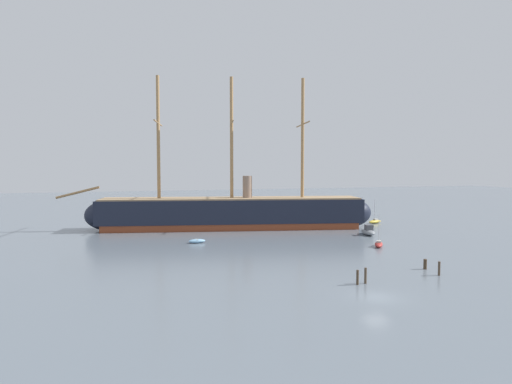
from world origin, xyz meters
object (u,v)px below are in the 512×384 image
dinghy_alongside_bow (197,241)px  mooring_piling_left_pair (425,264)px  sailboat_mid_right (379,244)px  mooring_piling_nearest (439,269)px  motorboat_alongside_stern (368,231)px  mooring_piling_right_pair (365,276)px  dinghy_distant_centre (241,220)px  sailboat_far_right (375,221)px  tall_ship (232,212)px  mooring_piling_midwater (358,277)px

dinghy_alongside_bow → mooring_piling_left_pair: size_ratio=2.25×
sailboat_mid_right → mooring_piling_nearest: 19.40m
dinghy_alongside_bow → motorboat_alongside_stern: motorboat_alongside_stern is taller
dinghy_alongside_bow → motorboat_alongside_stern: (33.06, -1.09, 0.37)m
mooring_piling_right_pair → dinghy_distant_centre: bearing=88.4°
dinghy_alongside_bow → mooring_piling_nearest: mooring_piling_nearest is taller
dinghy_alongside_bow → mooring_piling_left_pair: 37.63m
sailboat_mid_right → sailboat_far_right: (15.87, 26.31, -0.01)m
sailboat_far_right → dinghy_distant_centre: 31.45m
tall_ship → motorboat_alongside_stern: tall_ship is taller
mooring_piling_nearest → mooring_piling_left_pair: size_ratio=1.31×
motorboat_alongside_stern → mooring_piling_midwater: motorboat_alongside_stern is taller
mooring_piling_midwater → mooring_piling_left_pair: bearing=18.5°
sailboat_far_right → dinghy_distant_centre: bearing=155.1°
mooring_piling_nearest → mooring_piling_midwater: 11.74m
dinghy_alongside_bow → mooring_piling_right_pair: (13.75, -32.13, 0.56)m
sailboat_mid_right → mooring_piling_midwater: bearing=-128.0°
tall_ship → dinghy_distant_centre: (5.29, 11.81, -3.22)m
dinghy_alongside_bow → mooring_piling_midwater: (12.60, -32.34, 0.50)m
dinghy_distant_centre → mooring_piling_left_pair: 56.09m
dinghy_distant_centre → mooring_piling_midwater: 59.46m
dinghy_alongside_bow → sailboat_far_right: (43.94, 13.79, 0.10)m
dinghy_alongside_bow → mooring_piling_midwater: mooring_piling_midwater is taller
tall_ship → mooring_piling_nearest: (14.20, -46.78, -2.61)m
dinghy_distant_centre → mooring_piling_nearest: bearing=-81.4°
mooring_piling_left_pair → mooring_piling_right_pair: 11.78m
sailboat_mid_right → motorboat_alongside_stern: (5.00, 11.42, 0.26)m
dinghy_alongside_bow → sailboat_far_right: 46.05m
sailboat_mid_right → sailboat_far_right: sailboat_mid_right is taller
mooring_piling_left_pair → sailboat_far_right: bearing=65.6°
sailboat_mid_right → mooring_piling_left_pair: (-3.20, -15.73, 0.20)m
sailboat_far_right → mooring_piling_left_pair: bearing=-114.4°
dinghy_alongside_bow → tall_ship: bearing=56.4°
sailboat_mid_right → motorboat_alongside_stern: 12.47m
mooring_piling_nearest → motorboat_alongside_stern: bearing=74.0°
sailboat_mid_right → mooring_piling_midwater: (-15.47, -19.83, 0.39)m
mooring_piling_left_pair → mooring_piling_midwater: (-12.27, -4.10, 0.19)m
mooring_piling_right_pair → dinghy_alongside_bow: bearing=113.2°
dinghy_distant_centre → mooring_piling_left_pair: bearing=-80.3°
motorboat_alongside_stern → mooring_piling_midwater: (-20.46, -31.25, 0.13)m
sailboat_far_right → mooring_piling_left_pair: size_ratio=4.07×
sailboat_mid_right → mooring_piling_nearest: size_ratio=3.14×
dinghy_distant_centre → mooring_piling_left_pair: (9.45, -55.29, 0.41)m
motorboat_alongside_stern → mooring_piling_left_pair: 28.36m
sailboat_mid_right → mooring_piling_midwater: size_ratio=3.20×
mooring_piling_left_pair → mooring_piling_right_pair: (-11.12, -3.88, 0.25)m
motorboat_alongside_stern → mooring_piling_right_pair: size_ratio=2.83×
dinghy_alongside_bow → dinghy_distant_centre: bearing=60.3°
motorboat_alongside_stern → mooring_piling_left_pair: motorboat_alongside_stern is taller
tall_ship → sailboat_far_right: bearing=-2.4°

